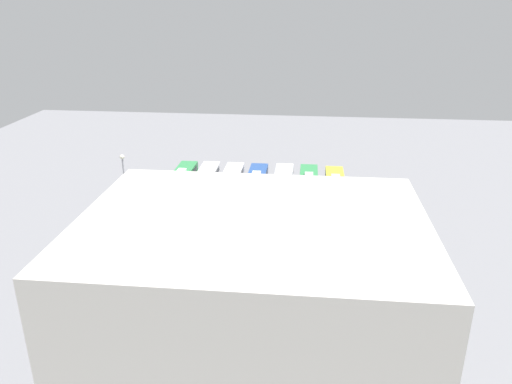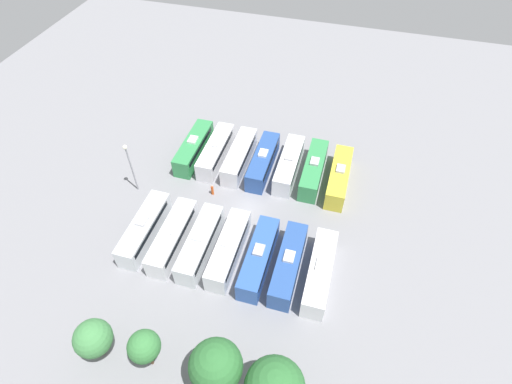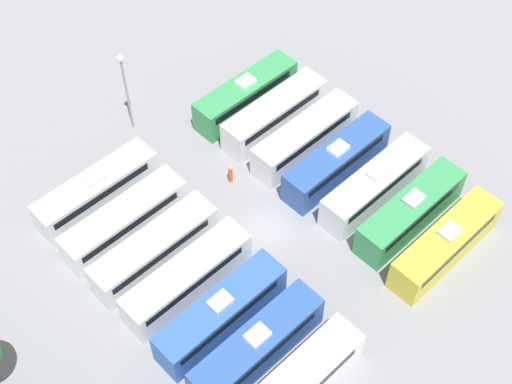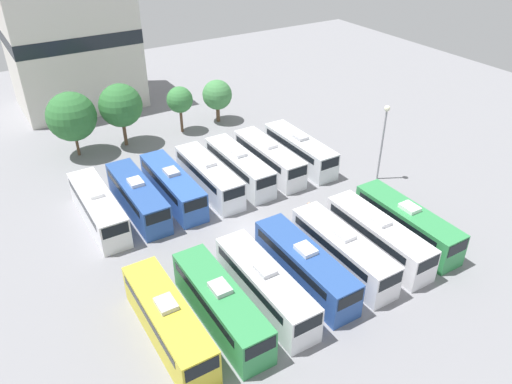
{
  "view_description": "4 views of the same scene",
  "coord_description": "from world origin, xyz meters",
  "px_view_note": "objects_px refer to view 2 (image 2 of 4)",
  "views": [
    {
      "loc": [
        -6.85,
        58.9,
        26.95
      ],
      "look_at": [
        -0.55,
        -1.16,
        3.1
      ],
      "focal_mm": 35.0,
      "sensor_mm": 36.0,
      "label": 1
    },
    {
      "loc": [
        -10.66,
        33.77,
        41.86
      ],
      "look_at": [
        -0.63,
        -1.66,
        1.84
      ],
      "focal_mm": 28.0,
      "sensor_mm": 36.0,
      "label": 2
    },
    {
      "loc": [
        -23.19,
        23.5,
        46.03
      ],
      "look_at": [
        1.45,
        -0.16,
        3.23
      ],
      "focal_mm": 50.0,
      "sensor_mm": 36.0,
      "label": 3
    },
    {
      "loc": [
        -18.61,
        -31.45,
        26.75
      ],
      "look_at": [
        1.6,
        1.48,
        2.73
      ],
      "focal_mm": 35.0,
      "sensor_mm": 36.0,
      "label": 4
    }
  ],
  "objects_px": {
    "bus_2": "(289,164)",
    "bus_6": "(194,148)",
    "worker_person": "(212,190)",
    "light_pole": "(129,161)",
    "bus_9": "(259,257)",
    "tree_3": "(93,338)",
    "bus_3": "(263,161)",
    "bus_8": "(288,264)",
    "bus_13": "(144,228)",
    "bus_0": "(339,177)",
    "tree_2": "(144,347)",
    "bus_4": "(239,156)",
    "bus_7": "(320,272)",
    "tree_1": "(216,366)",
    "bus_5": "(216,151)",
    "bus_1": "(314,169)",
    "bus_11": "(200,243)",
    "bus_12": "(172,237)",
    "bus_10": "(228,249)"
  },
  "relations": [
    {
      "from": "bus_9",
      "to": "bus_3",
      "type": "bearing_deg",
      "value": -76.58
    },
    {
      "from": "bus_7",
      "to": "bus_11",
      "type": "distance_m",
      "value": 14.8
    },
    {
      "from": "bus_5",
      "to": "bus_7",
      "type": "bearing_deg",
      "value": 138.52
    },
    {
      "from": "bus_4",
      "to": "bus_11",
      "type": "bearing_deg",
      "value": 90.46
    },
    {
      "from": "bus_6",
      "to": "bus_7",
      "type": "bearing_deg",
      "value": 143.58
    },
    {
      "from": "worker_person",
      "to": "light_pole",
      "type": "height_order",
      "value": "light_pole"
    },
    {
      "from": "bus_2",
      "to": "bus_3",
      "type": "bearing_deg",
      "value": 4.87
    },
    {
      "from": "bus_3",
      "to": "tree_1",
      "type": "bearing_deg",
      "value": 97.16
    },
    {
      "from": "bus_9",
      "to": "tree_3",
      "type": "relative_size",
      "value": 1.9
    },
    {
      "from": "bus_4",
      "to": "bus_7",
      "type": "relative_size",
      "value": 1.0
    },
    {
      "from": "bus_9",
      "to": "worker_person",
      "type": "relative_size",
      "value": 5.99
    },
    {
      "from": "worker_person",
      "to": "bus_11",
      "type": "bearing_deg",
      "value": 101.61
    },
    {
      "from": "bus_0",
      "to": "bus_5",
      "type": "bearing_deg",
      "value": -1.15
    },
    {
      "from": "bus_0",
      "to": "bus_3",
      "type": "height_order",
      "value": "same"
    },
    {
      "from": "worker_person",
      "to": "light_pole",
      "type": "xyz_separation_m",
      "value": [
        10.62,
        2.06,
        4.74
      ]
    },
    {
      "from": "tree_2",
      "to": "tree_3",
      "type": "bearing_deg",
      "value": 4.85
    },
    {
      "from": "bus_0",
      "to": "light_pole",
      "type": "distance_m",
      "value": 29.01
    },
    {
      "from": "bus_4",
      "to": "bus_10",
      "type": "height_order",
      "value": "same"
    },
    {
      "from": "worker_person",
      "to": "tree_2",
      "type": "height_order",
      "value": "tree_2"
    },
    {
      "from": "bus_2",
      "to": "bus_0",
      "type": "bearing_deg",
      "value": 176.01
    },
    {
      "from": "bus_6",
      "to": "tree_2",
      "type": "bearing_deg",
      "value": 103.84
    },
    {
      "from": "bus_2",
      "to": "worker_person",
      "type": "relative_size",
      "value": 5.99
    },
    {
      "from": "bus_6",
      "to": "tree_2",
      "type": "height_order",
      "value": "tree_2"
    },
    {
      "from": "tree_1",
      "to": "tree_2",
      "type": "xyz_separation_m",
      "value": [
        7.27,
        -0.06,
        -0.79
      ]
    },
    {
      "from": "bus_2",
      "to": "bus_4",
      "type": "distance_m",
      "value": 7.55
    },
    {
      "from": "bus_8",
      "to": "bus_13",
      "type": "distance_m",
      "value": 18.68
    },
    {
      "from": "tree_2",
      "to": "tree_3",
      "type": "distance_m",
      "value": 5.42
    },
    {
      "from": "bus_11",
      "to": "bus_9",
      "type": "bearing_deg",
      "value": 179.78
    },
    {
      "from": "bus_9",
      "to": "bus_13",
      "type": "height_order",
      "value": "same"
    },
    {
      "from": "bus_11",
      "to": "bus_2",
      "type": "bearing_deg",
      "value": -113.95
    },
    {
      "from": "bus_5",
      "to": "light_pole",
      "type": "bearing_deg",
      "value": 46.29
    },
    {
      "from": "bus_3",
      "to": "bus_9",
      "type": "distance_m",
      "value": 16.84
    },
    {
      "from": "light_pole",
      "to": "bus_6",
      "type": "bearing_deg",
      "value": -120.12
    },
    {
      "from": "bus_1",
      "to": "tree_2",
      "type": "height_order",
      "value": "tree_2"
    },
    {
      "from": "bus_5",
      "to": "bus_6",
      "type": "bearing_deg",
      "value": 2.47
    },
    {
      "from": "tree_3",
      "to": "bus_1",
      "type": "bearing_deg",
      "value": -117.5
    },
    {
      "from": "bus_1",
      "to": "tree_3",
      "type": "distance_m",
      "value": 35.37
    },
    {
      "from": "bus_8",
      "to": "bus_13",
      "type": "height_order",
      "value": "same"
    },
    {
      "from": "bus_2",
      "to": "worker_person",
      "type": "xyz_separation_m",
      "value": [
        9.37,
        7.16,
        -0.83
      ]
    },
    {
      "from": "bus_4",
      "to": "bus_8",
      "type": "relative_size",
      "value": 1.0
    },
    {
      "from": "tree_3",
      "to": "bus_0",
      "type": "bearing_deg",
      "value": -123.06
    },
    {
      "from": "bus_0",
      "to": "tree_3",
      "type": "height_order",
      "value": "tree_3"
    },
    {
      "from": "tree_3",
      "to": "tree_1",
      "type": "bearing_deg",
      "value": -178.23
    },
    {
      "from": "bus_1",
      "to": "bus_2",
      "type": "xyz_separation_m",
      "value": [
        3.66,
        -0.01,
        0.0
      ]
    },
    {
      "from": "bus_9",
      "to": "tree_1",
      "type": "xyz_separation_m",
      "value": [
        0.06,
        14.24,
        3.36
      ]
    },
    {
      "from": "bus_2",
      "to": "bus_6",
      "type": "relative_size",
      "value": 1.0
    },
    {
      "from": "bus_4",
      "to": "bus_9",
      "type": "relative_size",
      "value": 1.0
    },
    {
      "from": "bus_2",
      "to": "bus_6",
      "type": "bearing_deg",
      "value": 1.13
    },
    {
      "from": "bus_12",
      "to": "light_pole",
      "type": "bearing_deg",
      "value": -39.96
    },
    {
      "from": "bus_8",
      "to": "bus_0",
      "type": "bearing_deg",
      "value": -103.13
    }
  ]
}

